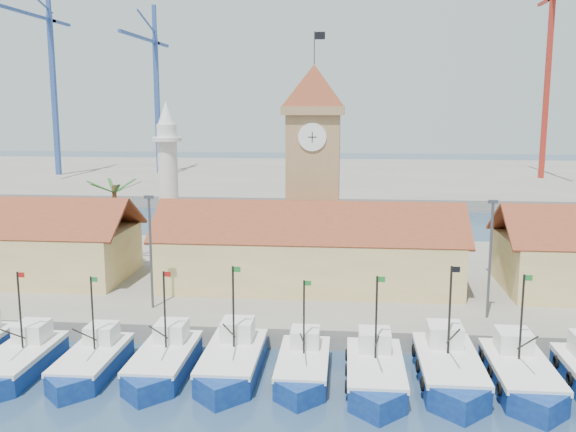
# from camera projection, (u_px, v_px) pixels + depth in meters

# --- Properties ---
(ground) EXTENTS (400.00, 400.00, 0.00)m
(ground) POSITION_uv_depth(u_px,v_px,m) (289.00, 399.00, 38.42)
(ground) COLOR #1D324D
(ground) RESTS_ON ground
(quay) EXTENTS (140.00, 32.00, 1.50)m
(quay) POSITION_uv_depth(u_px,v_px,m) (312.00, 280.00, 61.84)
(quay) COLOR gray
(quay) RESTS_ON ground
(terminal) EXTENTS (240.00, 80.00, 2.00)m
(terminal) POSITION_uv_depth(u_px,v_px,m) (333.00, 178.00, 146.16)
(terminal) COLOR gray
(terminal) RESTS_ON ground
(boat_1) EXTENTS (3.42, 9.36, 7.08)m
(boat_1) POSITION_uv_depth(u_px,v_px,m) (17.00, 364.00, 41.89)
(boat_1) COLOR navy
(boat_1) RESTS_ON ground
(boat_2) EXTENTS (3.26, 8.94, 6.76)m
(boat_2) POSITION_uv_depth(u_px,v_px,m) (90.00, 364.00, 41.87)
(boat_2) COLOR navy
(boat_2) RESTS_ON ground
(boat_3) EXTENTS (3.44, 9.41, 7.12)m
(boat_3) POSITION_uv_depth(u_px,v_px,m) (163.00, 364.00, 41.90)
(boat_3) COLOR navy
(boat_3) RESTS_ON ground
(boat_4) EXTENTS (3.62, 9.91, 7.50)m
(boat_4) POSITION_uv_depth(u_px,v_px,m) (232.00, 364.00, 41.77)
(boat_4) COLOR navy
(boat_4) RESTS_ON ground
(boat_5) EXTENTS (3.24, 8.87, 6.72)m
(boat_5) POSITION_uv_depth(u_px,v_px,m) (303.00, 369.00, 41.15)
(boat_5) COLOR navy
(boat_5) RESTS_ON ground
(boat_6) EXTENTS (3.53, 9.68, 7.32)m
(boat_6) POSITION_uv_depth(u_px,v_px,m) (376.00, 376.00, 39.99)
(boat_6) COLOR navy
(boat_6) RESTS_ON ground
(boat_7) EXTENTS (3.80, 10.41, 7.87)m
(boat_7) POSITION_uv_depth(u_px,v_px,m) (449.00, 372.00, 40.39)
(boat_7) COLOR navy
(boat_7) RESTS_ON ground
(boat_8) EXTENTS (3.62, 9.93, 7.51)m
(boat_8) POSITION_uv_depth(u_px,v_px,m) (522.00, 377.00, 39.69)
(boat_8) COLOR navy
(boat_8) RESTS_ON ground
(hall_center) EXTENTS (27.04, 10.13, 7.61)m
(hall_center) POSITION_uv_depth(u_px,v_px,m) (309.00, 257.00, 57.36)
(hall_center) COLOR #E4C87D
(hall_center) RESTS_ON quay
(clock_tower) EXTENTS (5.80, 5.80, 22.70)m
(clock_tower) POSITION_uv_depth(u_px,v_px,m) (314.00, 162.00, 61.87)
(clock_tower) COLOR #A37D53
(clock_tower) RESTS_ON quay
(minaret) EXTENTS (3.00, 3.00, 16.30)m
(minaret) POSITION_uv_depth(u_px,v_px,m) (168.00, 181.00, 65.59)
(minaret) COLOR silver
(minaret) RESTS_ON quay
(palm_tree) EXTENTS (5.60, 5.03, 8.39)m
(palm_tree) POSITION_uv_depth(u_px,v_px,m) (115.00, 217.00, 64.69)
(palm_tree) COLOR brown
(palm_tree) RESTS_ON quay
(lamp_posts) EXTENTS (80.70, 0.25, 9.03)m
(lamp_posts) POSITION_uv_depth(u_px,v_px,m) (310.00, 250.00, 49.04)
(lamp_posts) COLOR #3F3F44
(lamp_posts) RESTS_ON quay
(crane_blue_far) EXTENTS (1.00, 32.83, 41.51)m
(crane_blue_far) POSITION_uv_depth(u_px,v_px,m) (49.00, 69.00, 138.37)
(crane_blue_far) COLOR #2F4A8F
(crane_blue_far) RESTS_ON terminal
(crane_blue_near) EXTENTS (1.00, 32.73, 37.17)m
(crane_blue_near) POSITION_uv_depth(u_px,v_px,m) (154.00, 81.00, 142.61)
(crane_blue_near) COLOR #2F4A8F
(crane_blue_near) RESTS_ON terminal
(crane_red_right) EXTENTS (1.00, 31.86, 44.99)m
(crane_red_right) POSITION_uv_depth(u_px,v_px,m) (551.00, 58.00, 131.55)
(crane_red_right) COLOR #AC261A
(crane_red_right) RESTS_ON terminal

